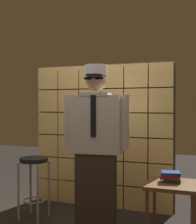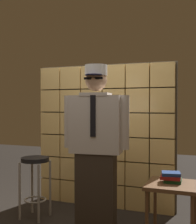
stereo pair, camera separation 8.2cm
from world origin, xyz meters
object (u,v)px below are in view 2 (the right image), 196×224
bar_stool (35,173)px  book_stack (171,177)px  standing_person (96,146)px  side_table (172,191)px

bar_stool → book_stack: bar_stool is taller
standing_person → book_stack: standing_person is taller
side_table → book_stack: (-0.01, 0.04, 0.13)m
side_table → standing_person: bearing=-164.8°
book_stack → standing_person: bearing=-161.7°
bar_stool → book_stack: (1.63, 0.10, 0.06)m
standing_person → bar_stool: bearing=163.2°
bar_stool → side_table: bar_stool is taller
book_stack → bar_stool: bearing=-176.5°
side_table → book_stack: book_stack is taller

